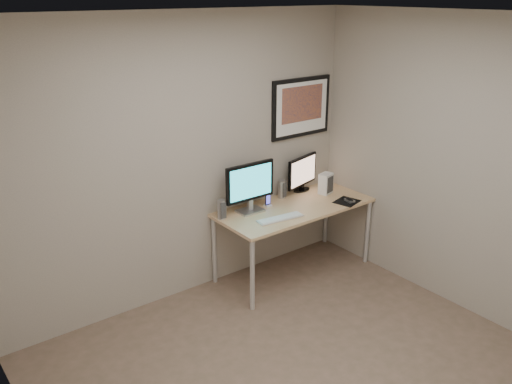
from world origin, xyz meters
TOP-DOWN VIEW (x-y plane):
  - floor at (0.00, 0.00)m, footprint 3.60×3.60m
  - room at (0.00, 0.45)m, footprint 3.60×3.60m
  - desk at (1.00, 1.35)m, footprint 1.60×0.70m
  - framed_art at (1.35, 1.68)m, footprint 0.75×0.04m
  - monitor_large at (0.56, 1.50)m, footprint 0.54×0.17m
  - monitor_tv at (1.35, 1.63)m, footprint 0.48×0.16m
  - speaker_left at (0.25, 1.53)m, footprint 0.08×0.08m
  - speaker_right at (1.04, 1.61)m, footprint 0.09×0.09m
  - phone_dock at (0.79, 1.51)m, footprint 0.07×0.07m
  - keyboard at (0.68, 1.19)m, footprint 0.47×0.18m
  - mousepad at (1.50, 1.12)m, footprint 0.29×0.27m
  - mouse at (1.52, 1.10)m, footprint 0.08×0.12m
  - fan_unit at (1.49, 1.42)m, footprint 0.16×0.14m

SIDE VIEW (x-z plane):
  - floor at x=0.00m, z-range 0.00..0.00m
  - desk at x=1.00m, z-range 0.30..1.03m
  - mousepad at x=1.50m, z-range 0.73..0.73m
  - keyboard at x=0.68m, z-range 0.73..0.75m
  - mouse at x=1.52m, z-range 0.73..0.77m
  - phone_dock at x=0.79m, z-range 0.73..0.86m
  - speaker_right at x=1.04m, z-range 0.73..0.92m
  - speaker_left at x=0.25m, z-range 0.73..0.92m
  - fan_unit at x=1.49m, z-range 0.73..0.95m
  - monitor_tv at x=1.35m, z-range 0.74..1.12m
  - monitor_large at x=0.56m, z-range 0.76..1.24m
  - framed_art at x=1.35m, z-range 1.32..1.92m
  - room at x=0.00m, z-range -0.16..3.44m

